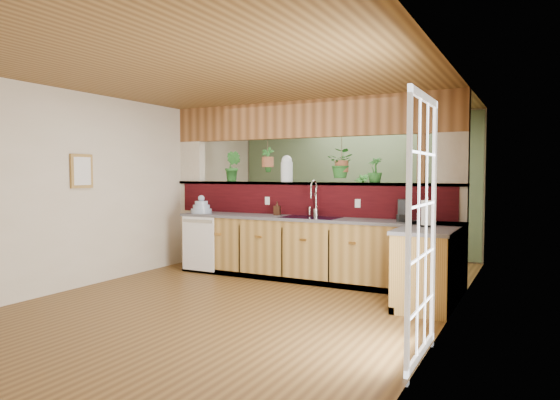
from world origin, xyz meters
The scene contains 28 objects.
ground centered at (0.00, 0.00, 0.00)m, with size 4.60×7.00×0.01m, color brown.
ceiling centered at (0.00, 0.00, 2.60)m, with size 4.60×7.00×0.01m, color brown.
wall_back centered at (0.00, 3.50, 1.30)m, with size 4.60×0.02×2.60m, color beige.
wall_left centered at (-2.30, 0.00, 1.30)m, with size 0.02×7.00×2.60m, color beige.
wall_right centered at (2.30, 0.00, 1.30)m, with size 0.02×7.00×2.60m, color beige.
pass_through_partition centered at (0.03, 1.35, 1.19)m, with size 4.60×0.21×2.60m.
pass_through_ledge centered at (0.00, 1.35, 1.37)m, with size 4.60×0.21×0.04m, color brown.
header_beam centered at (0.00, 1.35, 2.33)m, with size 4.60×0.15×0.55m, color brown.
sage_backwall centered at (0.00, 3.48, 1.30)m, with size 4.55×0.02×2.55m, color #5C744F.
countertop centered at (0.84, 0.87, 0.45)m, with size 4.14×1.52×0.90m.
dishwasher centered at (-1.48, 0.66, 0.46)m, with size 0.58×0.03×0.82m.
navy_sink centered at (0.25, 0.98, 0.82)m, with size 0.82×0.50×0.18m.
french_door centered at (2.27, -1.30, 1.05)m, with size 0.06×1.02×2.16m, color white.
framed_print centered at (-2.27, -0.80, 1.55)m, with size 0.04×0.35×0.45m.
faucet centered at (0.24, 1.13, 1.18)m, with size 0.23×0.23×0.53m.
dish_stack centered at (-1.57, 0.87, 0.99)m, with size 0.32×0.32×0.28m.
soap_dispenser centered at (-0.34, 1.09, 1.00)m, with size 0.09×0.09×0.21m, color #3A2115.
coffee_maker centered at (1.56, 1.00, 1.03)m, with size 0.15×0.26×0.28m.
paper_towel centered at (1.95, 0.47, 1.05)m, with size 0.15×0.15×0.33m.
glass_jar centered at (-0.32, 1.35, 1.59)m, with size 0.18×0.18×0.41m.
ledge_plant_left centered at (-1.29, 1.35, 1.63)m, with size 0.27×0.21×0.48m, color #246223.
ledge_plant_right centered at (1.06, 1.35, 1.57)m, with size 0.20×0.20×0.35m, color #246223.
hanging_plant_a centered at (-0.65, 1.35, 1.86)m, with size 0.22×0.18×0.51m.
hanging_plant_b centered at (0.57, 1.35, 1.84)m, with size 0.40×0.36×0.54m.
shelving_console centered at (-0.26, 3.25, 0.50)m, with size 1.45×0.39×0.97m, color black.
shelf_plant_a centered at (-0.76, 3.25, 1.18)m, with size 0.20×0.14×0.39m, color #246223.
shelf_plant_b centered at (0.25, 3.25, 1.25)m, with size 0.29×0.29×0.53m, color #246223.
floor_plant centered at (0.97, 2.75, 0.37)m, with size 0.67×0.58×0.75m, color #246223.
Camera 1 is at (3.12, -5.43, 1.51)m, focal length 32.00 mm.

